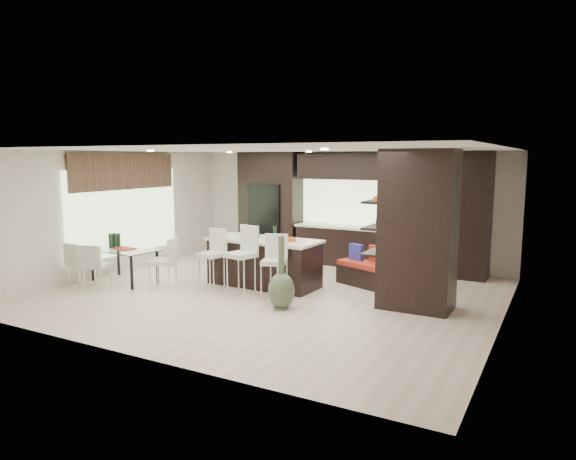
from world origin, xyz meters
The scene contains 22 objects.
ground centered at (0.00, 0.00, 0.00)m, with size 8.00×8.00×0.00m, color beige.
back_wall centered at (0.00, 3.50, 1.35)m, with size 8.00×0.02×2.70m, color beige.
left_wall centered at (-4.00, 0.00, 1.35)m, with size 0.02×7.00×2.70m, color beige.
right_wall centered at (4.00, 0.00, 1.35)m, with size 0.02×7.00×2.70m, color beige.
ceiling centered at (0.00, 0.00, 2.70)m, with size 8.00×7.00×0.02m, color white.
window_left centered at (-3.96, 0.20, 1.35)m, with size 0.04×3.20×1.90m, color #B2D199.
window_back centered at (0.60, 3.46, 1.55)m, with size 3.40×0.04×1.20m, color #B2D199.
stone_accent centered at (-3.93, 0.20, 2.25)m, with size 0.08×3.00×0.80m, color brown.
ceiling_spots centered at (0.00, 0.25, 2.68)m, with size 4.00×3.00×0.02m, color white.
back_cabinetry centered at (0.50, 3.17, 1.35)m, with size 6.80×0.68×2.70m, color black.
refrigerator centered at (-1.90, 3.12, 0.95)m, with size 0.90×0.68×1.90m, color black.
partition_column centered at (2.60, 0.40, 1.35)m, with size 1.20×0.80×2.70m, color black.
kitchen_island centered at (-0.50, 0.51, 0.47)m, with size 2.28×0.98×0.95m, color black.
stool_left centered at (-1.20, -0.29, 0.48)m, with size 0.43×0.43×0.96m, color silver.
stool_mid centered at (-0.50, -0.31, 0.52)m, with size 0.46×0.46×1.05m, color silver.
stool_right centered at (0.20, -0.29, 0.48)m, with size 0.42×0.42×0.95m, color silver.
bench centered at (1.33, 1.43, 0.24)m, with size 1.24×0.48×0.48m, color black.
floor_vase centered at (0.60, -0.74, 0.63)m, with size 0.46×0.46×1.25m, color #46543B, non-canonical shape.
dining_table centered at (-3.19, -0.62, 0.34)m, with size 1.42×0.80×0.69m, color white.
chair_near centered at (-3.19, -1.33, 0.42)m, with size 0.45×0.45×0.83m, color silver.
chair_far centered at (-3.63, -1.32, 0.41)m, with size 0.45×0.45×0.83m, color silver.
chair_end centered at (-2.15, -0.62, 0.46)m, with size 0.49×0.49×0.91m, color silver.
Camera 1 is at (4.76, -8.13, 2.55)m, focal length 32.00 mm.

